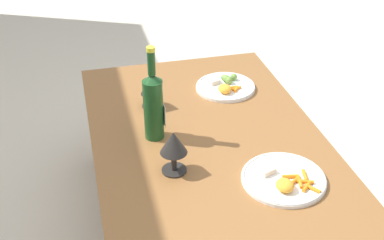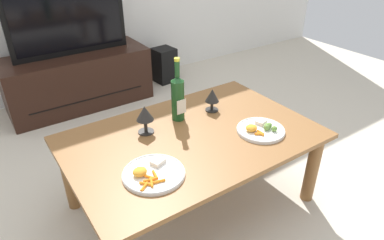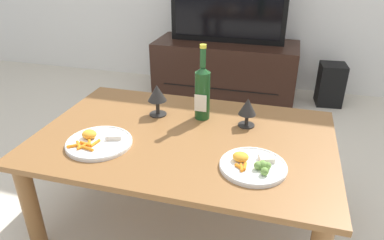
# 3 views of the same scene
# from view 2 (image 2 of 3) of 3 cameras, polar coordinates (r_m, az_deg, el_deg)

# --- Properties ---
(ground_plane) EXTENTS (6.40, 6.40, 0.00)m
(ground_plane) POSITION_cam_2_polar(r_m,az_deg,el_deg) (2.04, 0.04, -13.45)
(ground_plane) COLOR beige
(dining_table) EXTENTS (1.28, 0.83, 0.46)m
(dining_table) POSITION_cam_2_polar(r_m,az_deg,el_deg) (1.79, 0.04, -4.40)
(dining_table) COLOR brown
(dining_table) RESTS_ON ground_plane
(tv_stand) EXTENTS (1.19, 0.49, 0.46)m
(tv_stand) POSITION_cam_2_polar(r_m,az_deg,el_deg) (3.13, -18.52, 6.46)
(tv_stand) COLOR black
(tv_stand) RESTS_ON ground_plane
(tv_screen) EXTENTS (0.94, 0.05, 0.57)m
(tv_screen) POSITION_cam_2_polar(r_m,az_deg,el_deg) (2.98, -20.14, 15.56)
(tv_screen) COLOR black
(tv_screen) RESTS_ON tv_stand
(floor_speaker) EXTENTS (0.21, 0.21, 0.34)m
(floor_speaker) POSITION_cam_2_polar(r_m,az_deg,el_deg) (3.48, -4.66, 9.16)
(floor_speaker) COLOR black
(floor_speaker) RESTS_ON ground_plane
(wine_bottle) EXTENTS (0.07, 0.07, 0.36)m
(wine_bottle) POSITION_cam_2_polar(r_m,az_deg,el_deg) (1.84, -2.40, 3.98)
(wine_bottle) COLOR #19471E
(wine_bottle) RESTS_ON dining_table
(goblet_left) EXTENTS (0.09, 0.09, 0.15)m
(goblet_left) POSITION_cam_2_polar(r_m,az_deg,el_deg) (1.74, -7.91, 0.90)
(goblet_left) COLOR black
(goblet_left) RESTS_ON dining_table
(goblet_right) EXTENTS (0.08, 0.08, 0.14)m
(goblet_right) POSITION_cam_2_polar(r_m,az_deg,el_deg) (1.95, 3.40, 3.95)
(goblet_right) COLOR black
(goblet_right) RESTS_ON dining_table
(dinner_plate_left) EXTENTS (0.27, 0.27, 0.05)m
(dinner_plate_left) POSITION_cam_2_polar(r_m,az_deg,el_deg) (1.50, -6.58, -8.82)
(dinner_plate_left) COLOR white
(dinner_plate_left) RESTS_ON dining_table
(dinner_plate_right) EXTENTS (0.25, 0.25, 0.05)m
(dinner_plate_right) POSITION_cam_2_polar(r_m,az_deg,el_deg) (1.82, 11.43, -1.54)
(dinner_plate_right) COLOR white
(dinner_plate_right) RESTS_ON dining_table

